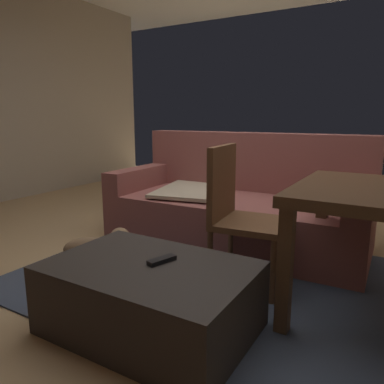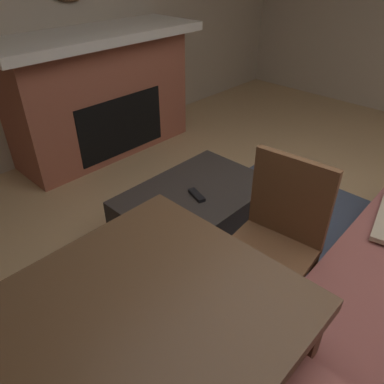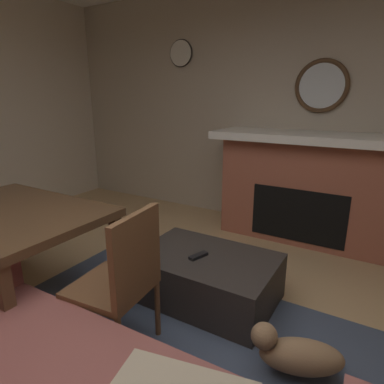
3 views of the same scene
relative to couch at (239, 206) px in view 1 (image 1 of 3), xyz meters
The scene contains 7 objects.
floor 0.64m from the couch, 87.15° to the right, with size 8.15×8.15×0.00m, color tan.
area_rug 0.89m from the couch, 78.34° to the right, with size 2.60×2.00×0.01m, color #3D475B.
couch is the anchor object (origin of this frame).
ottoman_coffee_table 1.56m from the couch, 83.82° to the right, with size 1.05×0.71×0.37m, color #2D2826.
tv_remote 1.51m from the couch, 82.04° to the right, with size 0.05×0.16×0.02m, color black.
dining_chair_west 0.88m from the couch, 67.78° to the right, with size 0.48×0.48×0.93m.
small_dog 1.29m from the couch, 119.25° to the right, with size 0.52×0.36×0.28m.
Camera 1 is at (1.23, -2.42, 1.12)m, focal length 34.55 mm.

